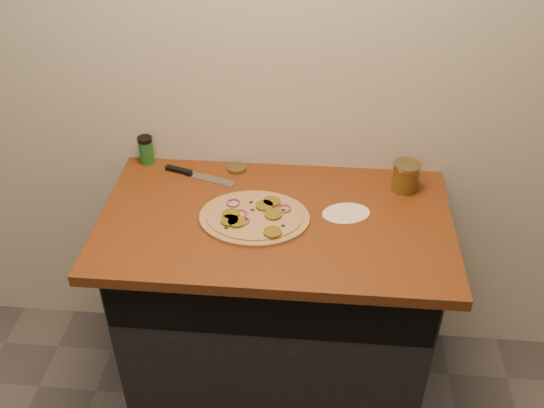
# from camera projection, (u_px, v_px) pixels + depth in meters

# --- Properties ---
(cabinet) EXTENTS (1.10, 0.60, 0.86)m
(cabinet) POSITION_uv_depth(u_px,v_px,m) (276.00, 307.00, 2.36)
(cabinet) COLOR black
(cabinet) RESTS_ON ground
(countertop) EXTENTS (1.20, 0.70, 0.04)m
(countertop) POSITION_uv_depth(u_px,v_px,m) (275.00, 221.00, 2.07)
(countertop) COLOR brown
(countertop) RESTS_ON cabinet
(pizza) EXTENTS (0.37, 0.37, 0.03)m
(pizza) POSITION_uv_depth(u_px,v_px,m) (254.00, 217.00, 2.04)
(pizza) COLOR tan
(pizza) RESTS_ON countertop
(chefs_knife) EXTENTS (0.28, 0.11, 0.02)m
(chefs_knife) POSITION_uv_depth(u_px,v_px,m) (194.00, 174.00, 2.26)
(chefs_knife) COLOR #B7BAC1
(chefs_knife) RESTS_ON countertop
(mason_jar_lid) EXTENTS (0.09, 0.09, 0.02)m
(mason_jar_lid) POSITION_uv_depth(u_px,v_px,m) (237.00, 168.00, 2.29)
(mason_jar_lid) COLOR #948556
(mason_jar_lid) RESTS_ON countertop
(salsa_jar) EXTENTS (0.10, 0.10, 0.11)m
(salsa_jar) POSITION_uv_depth(u_px,v_px,m) (406.00, 176.00, 2.16)
(salsa_jar) COLOR maroon
(salsa_jar) RESTS_ON countertop
(spice_shaker) EXTENTS (0.06, 0.06, 0.11)m
(spice_shaker) POSITION_uv_depth(u_px,v_px,m) (146.00, 150.00, 2.30)
(spice_shaker) COLOR #1E6024
(spice_shaker) RESTS_ON countertop
(flour_spill) EXTENTS (0.21, 0.21, 0.00)m
(flour_spill) POSITION_uv_depth(u_px,v_px,m) (346.00, 213.00, 2.08)
(flour_spill) COLOR silver
(flour_spill) RESTS_ON countertop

